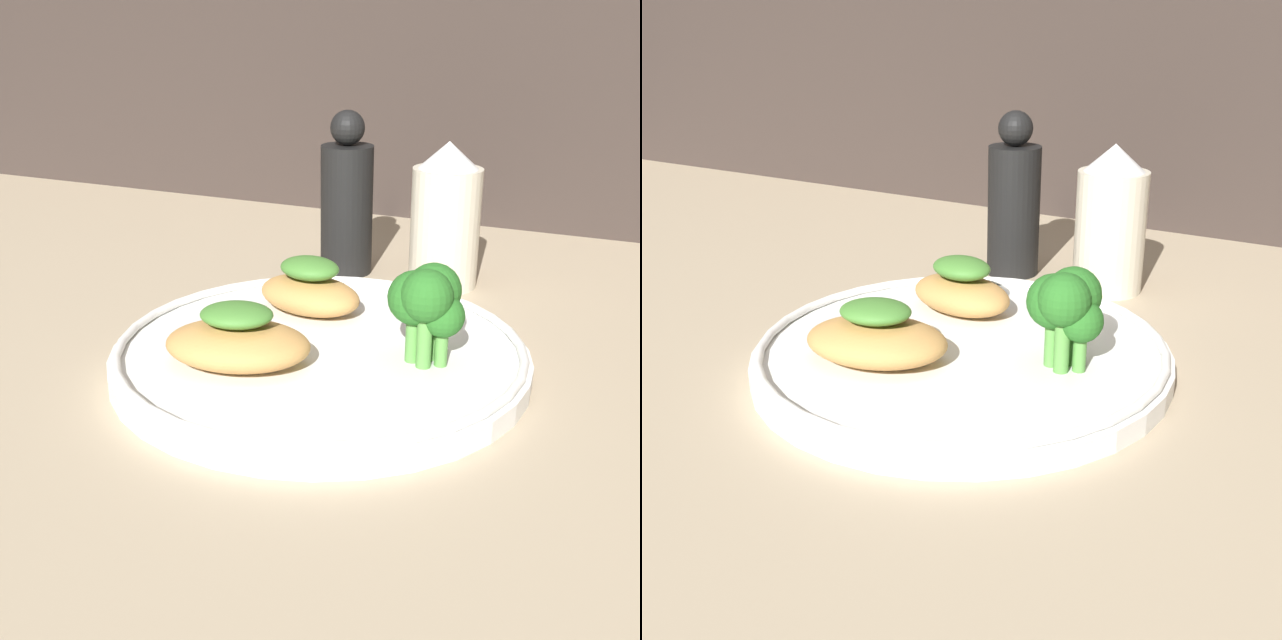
% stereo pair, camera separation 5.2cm
% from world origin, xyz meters
% --- Properties ---
extents(ground_plane, '(1.80, 1.80, 0.01)m').
position_xyz_m(ground_plane, '(0.00, 0.00, -0.01)').
color(ground_plane, tan).
extents(plate, '(0.28, 0.28, 0.02)m').
position_xyz_m(plate, '(0.00, 0.00, 0.01)').
color(plate, white).
rests_on(plate, ground_plane).
extents(grilled_meat_front, '(0.10, 0.08, 0.04)m').
position_xyz_m(grilled_meat_front, '(-0.04, -0.04, 0.03)').
color(grilled_meat_front, tan).
rests_on(grilled_meat_front, plate).
extents(grilled_meat_middle, '(0.09, 0.07, 0.04)m').
position_xyz_m(grilled_meat_middle, '(-0.03, 0.06, 0.03)').
color(grilled_meat_middle, tan).
rests_on(grilled_meat_middle, plate).
extents(broccoli_bunch, '(0.05, 0.05, 0.06)m').
position_xyz_m(broccoli_bunch, '(0.07, 0.01, 0.06)').
color(broccoli_bunch, '#569942').
rests_on(broccoli_bunch, plate).
extents(sauce_bottle, '(0.06, 0.06, 0.12)m').
position_xyz_m(sauce_bottle, '(0.03, 0.20, 0.06)').
color(sauce_bottle, beige).
rests_on(sauce_bottle, ground_plane).
extents(pepper_grinder, '(0.05, 0.05, 0.14)m').
position_xyz_m(pepper_grinder, '(-0.06, 0.20, 0.06)').
color(pepper_grinder, black).
rests_on(pepper_grinder, ground_plane).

